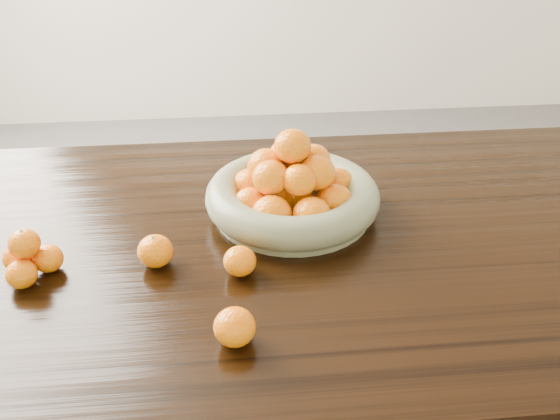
{
  "coord_description": "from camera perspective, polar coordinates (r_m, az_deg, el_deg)",
  "views": [
    {
      "loc": [
        -0.15,
        -1.08,
        1.47
      ],
      "look_at": [
        -0.05,
        -0.02,
        0.83
      ],
      "focal_mm": 40.0,
      "sensor_mm": 36.0,
      "label": 1
    }
  ],
  "objects": [
    {
      "name": "loose_orange_0",
      "position": [
        1.23,
        -11.33,
        -3.71
      ],
      "size": [
        0.07,
        0.07,
        0.06
      ],
      "primitive_type": "ellipsoid",
      "color": "orange",
      "rests_on": "dining_table"
    },
    {
      "name": "loose_orange_2",
      "position": [
        1.04,
        -4.17,
        -10.62
      ],
      "size": [
        0.07,
        0.07,
        0.07
      ],
      "primitive_type": "ellipsoid",
      "color": "orange",
      "rests_on": "dining_table"
    },
    {
      "name": "orange_pyramid",
      "position": [
        1.27,
        -22.06,
        -4.09
      ],
      "size": [
        0.12,
        0.11,
        0.1
      ],
      "rotation": [
        0.0,
        0.0,
        -0.16
      ],
      "color": "orange",
      "rests_on": "dining_table"
    },
    {
      "name": "dining_table",
      "position": [
        1.36,
        1.87,
        -5.59
      ],
      "size": [
        2.0,
        1.0,
        0.75
      ],
      "color": "black",
      "rests_on": "ground"
    },
    {
      "name": "loose_orange_1",
      "position": [
        1.19,
        -3.7,
        -4.69
      ],
      "size": [
        0.06,
        0.06,
        0.06
      ],
      "primitive_type": "ellipsoid",
      "color": "orange",
      "rests_on": "dining_table"
    },
    {
      "name": "fruit_bowl",
      "position": [
        1.36,
        1.14,
        1.66
      ],
      "size": [
        0.38,
        0.38,
        0.2
      ],
      "rotation": [
        0.0,
        0.0,
        0.09
      ],
      "color": "#767A59",
      "rests_on": "dining_table"
    }
  ]
}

